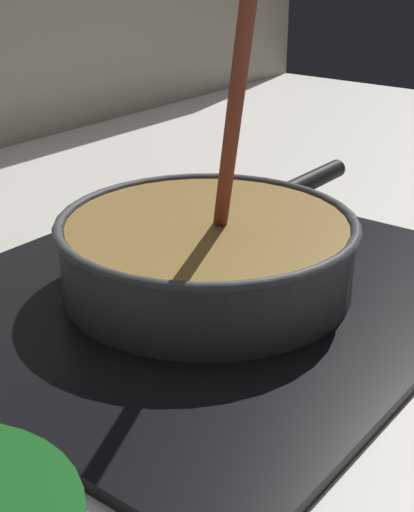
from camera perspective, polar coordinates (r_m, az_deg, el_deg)
ground at (r=0.68m, az=7.73°, el=-9.67°), size 2.40×1.60×0.04m
hob_plate at (r=0.77m, az=0.00°, el=-2.82°), size 0.56×0.48×0.01m
burner_ring at (r=0.77m, az=0.00°, el=-2.15°), size 0.18×0.18×0.01m
spare_burner at (r=0.89m, az=6.37°, el=1.40°), size 0.15×0.15×0.01m
cooking_pan at (r=0.75m, az=0.06°, el=0.39°), size 0.42×0.30×0.30m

